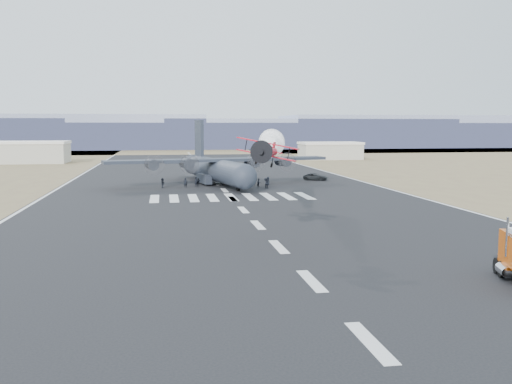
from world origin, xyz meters
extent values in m
plane|color=black|center=(0.00, 0.00, 0.00)|extent=(500.00, 500.00, 0.00)
cube|color=brown|center=(0.00, 230.00, 0.00)|extent=(500.00, 80.00, 0.00)
cube|color=#8790AB|center=(-65.00, 260.00, 8.50)|extent=(150.00, 50.00, 17.00)
cube|color=#8790AB|center=(0.00, 260.00, 6.50)|extent=(150.00, 50.00, 13.00)
cube|color=#8790AB|center=(65.00, 260.00, 7.50)|extent=(150.00, 50.00, 15.00)
cube|color=#8790AB|center=(130.00, 260.00, 8.50)|extent=(150.00, 50.00, 17.00)
cube|color=#A5A193|center=(-52.00, 145.00, 3.00)|extent=(24.00, 14.00, 6.00)
cube|color=white|center=(-52.00, 145.00, 6.30)|extent=(24.50, 14.50, 0.80)
cube|color=#A5A193|center=(46.00, 150.00, 2.60)|extent=(20.00, 12.00, 5.20)
cube|color=white|center=(46.00, 150.00, 5.50)|extent=(20.50, 12.50, 0.80)
cylinder|color=black|center=(14.28, -1.29, 0.61)|extent=(0.77, 1.29, 1.21)
cylinder|color=black|center=(14.59, -0.23, 0.61)|extent=(0.77, 1.29, 1.21)
cylinder|color=red|center=(-0.52, 14.88, 8.76)|extent=(1.84, 4.92, 0.87)
sphere|color=black|center=(-0.48, 15.07, 9.10)|extent=(0.68, 0.68, 0.68)
cylinder|color=black|center=(-1.00, 12.60, 8.76)|extent=(1.07, 0.77, 0.97)
cylinder|color=black|center=(-1.07, 12.27, 8.76)|extent=(2.09, 0.46, 2.13)
cube|color=red|center=(-0.60, 14.50, 8.42)|extent=(5.81, 2.12, 1.17)
cube|color=red|center=(-0.66, 14.21, 9.58)|extent=(6.00, 2.16, 1.20)
cube|color=red|center=(-0.07, 17.06, 9.24)|extent=(0.27, 0.87, 0.97)
cube|color=red|center=(-0.07, 17.06, 8.76)|extent=(2.04, 1.06, 0.08)
cylinder|color=black|center=(-1.44, 14.28, 7.60)|extent=(0.20, 0.44, 0.43)
cylinder|color=black|center=(0.08, 13.96, 7.60)|extent=(0.20, 0.44, 0.43)
sphere|color=white|center=(-0.03, 17.25, 8.76)|extent=(0.68, 0.68, 0.68)
sphere|color=white|center=(0.45, 19.53, 8.79)|extent=(0.96, 0.96, 0.96)
sphere|color=white|center=(0.92, 21.80, 8.82)|extent=(1.24, 1.24, 1.24)
sphere|color=white|center=(1.40, 24.08, 8.85)|extent=(1.52, 1.52, 1.52)
sphere|color=white|center=(1.87, 26.36, 8.88)|extent=(1.81, 1.81, 1.81)
sphere|color=white|center=(2.35, 28.64, 8.91)|extent=(2.09, 2.09, 2.09)
sphere|color=white|center=(2.82, 30.91, 8.93)|extent=(2.37, 2.37, 2.37)
sphere|color=white|center=(3.30, 33.19, 8.96)|extent=(2.65, 2.65, 2.65)
sphere|color=white|center=(3.78, 35.47, 8.99)|extent=(2.93, 2.93, 2.93)
sphere|color=white|center=(4.25, 37.74, 9.02)|extent=(3.22, 3.22, 3.22)
sphere|color=white|center=(4.73, 40.02, 9.05)|extent=(3.50, 3.50, 3.50)
sphere|color=white|center=(5.20, 42.30, 9.08)|extent=(3.78, 3.78, 3.78)
cylinder|color=#1F222E|center=(-0.27, 69.83, 2.81)|extent=(10.49, 30.52, 4.33)
sphere|color=#1F222E|center=(2.86, 55.01, 2.81)|extent=(4.33, 4.33, 4.33)
cone|color=#1F222E|center=(-3.40, 84.64, 2.81)|extent=(5.57, 7.24, 4.33)
cube|color=#1F222E|center=(-0.05, 68.77, 4.87)|extent=(43.26, 13.39, 0.54)
cylinder|color=#1F222E|center=(-12.63, 65.56, 4.33)|extent=(2.75, 4.42, 1.95)
cylinder|color=#3F3F44|center=(-12.18, 63.44, 4.33)|extent=(3.61, 0.81, 3.68)
cylinder|color=#1F222E|center=(-6.28, 66.90, 4.33)|extent=(2.75, 4.42, 1.95)
cylinder|color=#3F3F44|center=(-5.84, 64.78, 4.33)|extent=(3.61, 0.81, 3.68)
cylinder|color=#1F222E|center=(6.41, 69.58, 4.33)|extent=(2.75, 4.42, 1.95)
cylinder|color=#3F3F44|center=(6.86, 67.46, 4.33)|extent=(3.61, 0.81, 3.68)
cylinder|color=#1F222E|center=(12.76, 70.92, 4.33)|extent=(2.75, 4.42, 1.95)
cylinder|color=#3F3F44|center=(13.21, 68.81, 4.33)|extent=(3.61, 0.81, 3.68)
cube|color=#1F222E|center=(-2.95, 82.52, 8.22)|extent=(1.64, 4.89, 8.65)
cube|color=#1F222E|center=(-3.07, 83.05, 3.68)|extent=(15.48, 6.30, 0.38)
cube|color=#1F222E|center=(-2.82, 70.39, 1.19)|extent=(2.61, 6.62, 1.73)
cylinder|color=black|center=(-2.82, 70.39, 0.59)|extent=(0.77, 1.28, 1.19)
cube|color=#1F222E|center=(1.83, 71.38, 1.19)|extent=(2.61, 6.62, 1.73)
cylinder|color=black|center=(1.83, 71.38, 0.59)|extent=(0.77, 1.28, 1.19)
cylinder|color=black|center=(2.19, 58.19, 0.49)|extent=(0.62, 1.04, 0.97)
imported|color=black|center=(20.85, 76.01, 0.70)|extent=(5.55, 4.41, 1.40)
imported|color=black|center=(-6.62, 65.72, 0.90)|extent=(0.71, 0.61, 1.80)
imported|color=black|center=(7.96, 61.77, 0.91)|extent=(0.89, 0.56, 1.82)
imported|color=black|center=(7.80, 62.35, 0.94)|extent=(0.88, 1.32, 1.87)
imported|color=black|center=(-4.17, 67.64, 0.79)|extent=(1.01, 0.69, 1.58)
imported|color=black|center=(9.15, 67.46, 0.83)|extent=(0.75, 0.93, 1.65)
imported|color=black|center=(-10.78, 66.09, 0.89)|extent=(0.80, 1.72, 1.78)
imported|color=black|center=(-4.58, 66.77, 0.93)|extent=(0.83, 0.76, 1.87)
imported|color=black|center=(6.89, 64.40, 0.82)|extent=(0.93, 0.80, 1.64)
camera|label=1|loc=(-10.47, -39.28, 11.19)|focal=40.00mm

